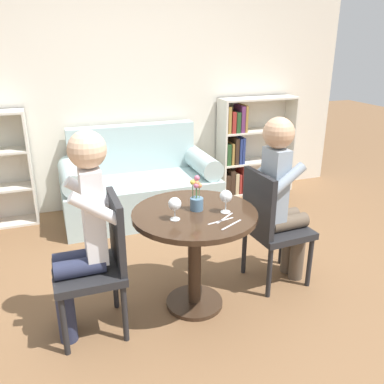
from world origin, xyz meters
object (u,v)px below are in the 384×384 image
(wine_glass_right, at_px, (226,197))
(couch, at_px, (139,187))
(chair_left, at_px, (100,260))
(person_right, at_px, (282,196))
(person_left, at_px, (82,230))
(flower_vase, at_px, (197,198))
(bookshelf_right, at_px, (246,148))
(wine_glass_left, at_px, (175,205))
(chair_right, at_px, (271,223))

(wine_glass_right, bearing_deg, couch, 96.07)
(chair_left, distance_m, person_right, 1.37)
(couch, height_order, person_left, person_left)
(couch, bearing_deg, chair_left, -110.42)
(couch, relative_size, wine_glass_right, 10.32)
(person_left, relative_size, flower_vase, 5.54)
(bookshelf_right, relative_size, person_left, 0.87)
(bookshelf_right, xyz_separation_m, wine_glass_right, (-1.18, -2.02, 0.27))
(couch, distance_m, person_left, 1.89)
(couch, distance_m, wine_glass_left, 1.83)
(couch, xyz_separation_m, wine_glass_right, (0.19, -1.75, 0.51))
(chair_right, xyz_separation_m, wine_glass_right, (-0.45, -0.16, 0.33))
(wine_glass_left, xyz_separation_m, wine_glass_right, (0.34, -0.00, 0.01))
(chair_right, height_order, wine_glass_right, chair_right)
(wine_glass_right, bearing_deg, chair_left, 176.33)
(chair_right, bearing_deg, wine_glass_left, 97.97)
(bookshelf_right, xyz_separation_m, wine_glass_left, (-1.53, -2.02, 0.27))
(chair_right, distance_m, wine_glass_left, 0.87)
(bookshelf_right, relative_size, wine_glass_right, 7.49)
(bookshelf_right, distance_m, wine_glass_right, 2.36)
(bookshelf_right, distance_m, chair_left, 2.81)
(wine_glass_left, bearing_deg, chair_left, 174.11)
(couch, height_order, flower_vase, flower_vase)
(couch, bearing_deg, person_left, -112.84)
(wine_glass_left, relative_size, flower_vase, 0.62)
(person_right, bearing_deg, flower_vase, 92.33)
(chair_right, bearing_deg, flower_vase, 92.32)
(couch, relative_size, wine_glass_left, 10.73)
(wine_glass_right, bearing_deg, bookshelf_right, 59.65)
(person_right, height_order, flower_vase, person_right)
(couch, relative_size, bookshelf_right, 1.38)
(chair_left, height_order, person_left, person_left)
(chair_right, height_order, person_left, person_left)
(person_right, height_order, wine_glass_right, person_right)
(person_left, distance_m, flower_vase, 0.75)
(person_left, bearing_deg, wine_glass_right, 86.81)
(bookshelf_right, distance_m, person_right, 1.97)
(bookshelf_right, distance_m, wine_glass_left, 2.55)
(person_left, relative_size, person_right, 1.02)
(person_right, distance_m, wine_glass_right, 0.57)
(chair_right, bearing_deg, person_right, -87.53)
(person_right, bearing_deg, wine_glass_left, 97.45)
(bookshelf_right, relative_size, flower_vase, 4.83)
(couch, distance_m, chair_left, 1.82)
(wine_glass_left, height_order, wine_glass_right, wine_glass_right)
(chair_right, bearing_deg, bookshelf_right, -25.10)
(bookshelf_right, height_order, flower_vase, bookshelf_right)
(wine_glass_left, distance_m, flower_vase, 0.21)
(person_left, xyz_separation_m, wine_glass_right, (0.90, -0.05, 0.11))
(bookshelf_right, height_order, wine_glass_left, bookshelf_right)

